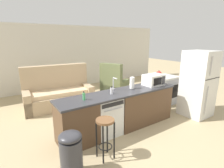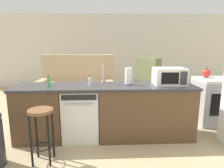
# 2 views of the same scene
# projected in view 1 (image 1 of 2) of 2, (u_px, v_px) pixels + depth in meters

# --- Properties ---
(ground_plane) EXTENTS (24.00, 24.00, 0.00)m
(ground_plane) POSITION_uv_depth(u_px,v_px,m) (115.00, 130.00, 4.07)
(ground_plane) COLOR tan
(wall_back) EXTENTS (10.00, 0.06, 2.60)m
(wall_back) POSITION_uv_depth(u_px,v_px,m) (63.00, 57.00, 7.27)
(wall_back) COLOR silver
(wall_back) RESTS_ON ground_plane
(kitchen_counter) EXTENTS (2.94, 0.66, 0.90)m
(kitchen_counter) POSITION_uv_depth(u_px,v_px,m) (123.00, 111.00, 4.10)
(kitchen_counter) COLOR brown
(kitchen_counter) RESTS_ON ground_plane
(dishwasher) EXTENTS (0.58, 0.61, 0.84)m
(dishwasher) POSITION_uv_depth(u_px,v_px,m) (106.00, 116.00, 3.83)
(dishwasher) COLOR white
(dishwasher) RESTS_ON ground_plane
(stove_range) EXTENTS (0.76, 0.68, 0.90)m
(stove_range) POSITION_uv_depth(u_px,v_px,m) (164.00, 90.00, 5.67)
(stove_range) COLOR #A8AAB2
(stove_range) RESTS_ON ground_plane
(refrigerator) EXTENTS (0.72, 0.73, 1.77)m
(refrigerator) POSITION_uv_depth(u_px,v_px,m) (198.00, 84.00, 4.68)
(refrigerator) COLOR silver
(refrigerator) RESTS_ON ground_plane
(microwave) EXTENTS (0.50, 0.37, 0.28)m
(microwave) POSITION_uv_depth(u_px,v_px,m) (153.00, 80.00, 4.46)
(microwave) COLOR white
(microwave) RESTS_ON kitchen_counter
(sink_faucet) EXTENTS (0.07, 0.18, 0.30)m
(sink_faucet) POSITION_uv_depth(u_px,v_px,m) (114.00, 85.00, 4.04)
(sink_faucet) COLOR silver
(sink_faucet) RESTS_ON kitchen_counter
(paper_towel_roll) EXTENTS (0.14, 0.14, 0.28)m
(paper_towel_roll) POSITION_uv_depth(u_px,v_px,m) (132.00, 83.00, 4.14)
(paper_towel_roll) COLOR #4C4C51
(paper_towel_roll) RESTS_ON kitchen_counter
(soap_bottle) EXTENTS (0.06, 0.06, 0.18)m
(soap_bottle) POSITION_uv_depth(u_px,v_px,m) (112.00, 91.00, 3.76)
(soap_bottle) COLOR silver
(soap_bottle) RESTS_ON kitchen_counter
(dish_soap_bottle) EXTENTS (0.06, 0.06, 0.18)m
(dish_soap_bottle) POSITION_uv_depth(u_px,v_px,m) (84.00, 96.00, 3.40)
(dish_soap_bottle) COLOR #4CB266
(dish_soap_bottle) RESTS_ON kitchen_counter
(kettle) EXTENTS (0.21, 0.17, 0.19)m
(kettle) POSITION_uv_depth(u_px,v_px,m) (159.00, 73.00, 5.55)
(kettle) COLOR red
(kettle) RESTS_ON stove_range
(bar_stool) EXTENTS (0.32, 0.32, 0.74)m
(bar_stool) POSITION_uv_depth(u_px,v_px,m) (105.00, 130.00, 2.99)
(bar_stool) COLOR brown
(bar_stool) RESTS_ON ground_plane
(trash_bin) EXTENTS (0.35, 0.35, 0.74)m
(trash_bin) POSITION_uv_depth(u_px,v_px,m) (71.00, 154.00, 2.63)
(trash_bin) COLOR #333338
(trash_bin) RESTS_ON ground_plane
(couch) EXTENTS (2.07, 1.08, 1.27)m
(couch) POSITION_uv_depth(u_px,v_px,m) (58.00, 94.00, 5.44)
(couch) COLOR tan
(couch) RESTS_ON ground_plane
(armchair) EXTENTS (1.09, 1.12, 1.20)m
(armchair) POSITION_uv_depth(u_px,v_px,m) (114.00, 85.00, 6.59)
(armchair) COLOR #667047
(armchair) RESTS_ON ground_plane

